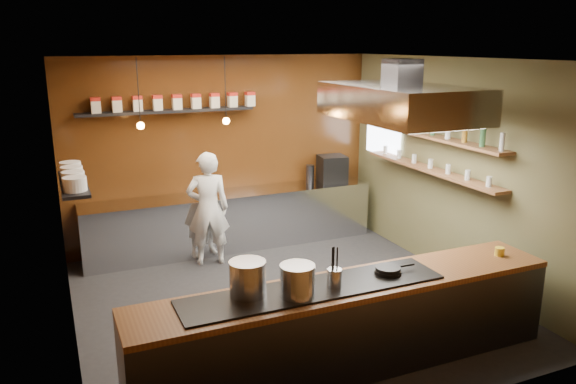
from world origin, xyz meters
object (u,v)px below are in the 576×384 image
stockpot_small (297,281)px  chef (208,209)px  espresso_machine (332,169)px  stockpot_large (248,278)px  extractor_hood (401,102)px

stockpot_small → chef: 3.37m
espresso_machine → chef: 2.41m
stockpot_small → espresso_machine: 4.61m
stockpot_small → stockpot_large: bearing=154.0°
stockpot_large → espresso_machine: size_ratio=0.77×
stockpot_small → espresso_machine: bearing=58.3°
stockpot_large → espresso_machine: (2.83, 3.72, 0.02)m
stockpot_large → stockpot_small: 0.45m
stockpot_large → espresso_machine: espresso_machine is taller
chef → stockpot_large: bearing=91.7°
extractor_hood → stockpot_small: extractor_hood is taller
extractor_hood → stockpot_large: bearing=-154.7°
stockpot_large → extractor_hood: bearing=25.3°
extractor_hood → stockpot_small: bearing=-145.9°
stockpot_large → espresso_machine: bearing=52.8°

